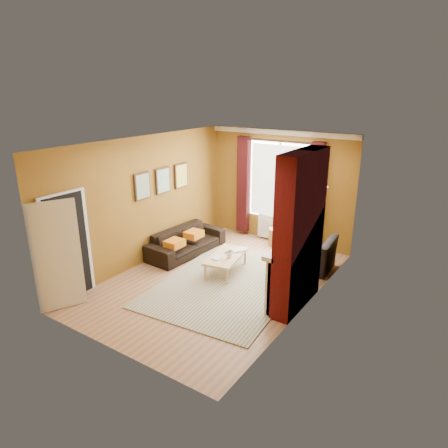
{
  "coord_description": "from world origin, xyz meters",
  "views": [
    {
      "loc": [
        4.19,
        -6.07,
        3.76
      ],
      "look_at": [
        0.0,
        0.25,
        1.15
      ],
      "focal_mm": 32.0,
      "sensor_mm": 36.0,
      "label": 1
    }
  ],
  "objects_px": {
    "sofa": "(186,241)",
    "coffee_table": "(226,257)",
    "wicker_stool": "(276,237)",
    "armchair": "(306,252)",
    "floor_lamp": "(321,203)"
  },
  "relations": [
    {
      "from": "sofa",
      "to": "coffee_table",
      "type": "distance_m",
      "value": 1.41
    },
    {
      "from": "sofa",
      "to": "armchair",
      "type": "height_order",
      "value": "armchair"
    },
    {
      "from": "sofa",
      "to": "coffee_table",
      "type": "bearing_deg",
      "value": -101.07
    },
    {
      "from": "armchair",
      "to": "wicker_stool",
      "type": "distance_m",
      "value": 1.44
    },
    {
      "from": "coffee_table",
      "to": "wicker_stool",
      "type": "relative_size",
      "value": 2.93
    },
    {
      "from": "sofa",
      "to": "coffee_table",
      "type": "xyz_separation_m",
      "value": [
        1.36,
        -0.36,
        0.05
      ]
    },
    {
      "from": "sofa",
      "to": "coffee_table",
      "type": "relative_size",
      "value": 1.6
    },
    {
      "from": "sofa",
      "to": "floor_lamp",
      "type": "distance_m",
      "value": 3.23
    },
    {
      "from": "armchair",
      "to": "coffee_table",
      "type": "relative_size",
      "value": 0.9
    },
    {
      "from": "armchair",
      "to": "wicker_stool",
      "type": "height_order",
      "value": "armchair"
    },
    {
      "from": "sofa",
      "to": "floor_lamp",
      "type": "xyz_separation_m",
      "value": [
        2.74,
        1.33,
        1.06
      ]
    },
    {
      "from": "armchair",
      "to": "floor_lamp",
      "type": "distance_m",
      "value": 1.15
    },
    {
      "from": "sofa",
      "to": "armchair",
      "type": "distance_m",
      "value": 2.79
    },
    {
      "from": "coffee_table",
      "to": "wicker_stool",
      "type": "height_order",
      "value": "wicker_stool"
    },
    {
      "from": "wicker_stool",
      "to": "floor_lamp",
      "type": "height_order",
      "value": "floor_lamp"
    }
  ]
}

